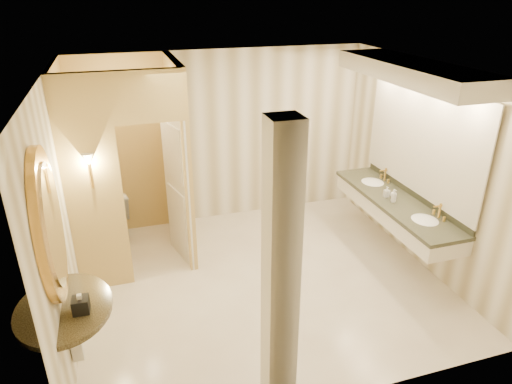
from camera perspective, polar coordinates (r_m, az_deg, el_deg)
floor at (r=6.10m, az=0.74°, el=-10.97°), size 4.50×4.50×0.00m
ceiling at (r=5.05m, az=0.91°, el=14.90°), size 4.50×4.50×0.00m
wall_back at (r=7.24m, az=-4.10°, el=6.79°), size 4.50×0.02×2.70m
wall_front at (r=3.82m, az=10.25°, el=-10.86°), size 4.50×0.02×2.70m
wall_left at (r=5.26m, az=-23.22°, el=-2.25°), size 0.02×4.00×2.70m
wall_right at (r=6.45m, az=20.23°, el=3.05°), size 0.02×4.00×2.70m
toilet_closet at (r=6.11m, az=-12.07°, el=3.26°), size 1.50×1.55×2.70m
wall_sconce at (r=5.48m, az=-20.20°, el=3.67°), size 0.14×0.14×0.42m
vanity at (r=6.26m, az=18.22°, el=5.42°), size 0.75×2.52×2.09m
console_shelf at (r=4.35m, az=-23.71°, el=-8.02°), size 1.07×1.07×1.98m
pillar at (r=3.82m, az=3.10°, el=-10.45°), size 0.26×0.26×2.70m
tissue_box at (r=4.45m, az=-21.05°, el=-13.04°), size 0.15×0.15×0.14m
toilet at (r=7.20m, az=-17.73°, el=-2.60°), size 0.58×0.86×0.81m
soap_bottle_a at (r=6.52m, az=16.03°, el=0.03°), size 0.08×0.08×0.15m
soap_bottle_b at (r=6.53m, az=16.83°, el=-0.20°), size 0.11×0.11×0.11m
soap_bottle_c at (r=6.37m, az=16.86°, el=-0.46°), size 0.08×0.08×0.18m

